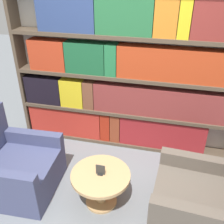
# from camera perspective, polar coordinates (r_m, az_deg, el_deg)

# --- Properties ---
(ground_plane) EXTENTS (14.00, 14.00, 0.00)m
(ground_plane) POSITION_cam_1_polar(r_m,az_deg,el_deg) (3.24, -2.14, -19.71)
(ground_plane) COLOR slate
(bookshelf) EXTENTS (3.16, 0.30, 2.20)m
(bookshelf) POSITION_cam_1_polar(r_m,az_deg,el_deg) (3.64, 2.75, 7.50)
(bookshelf) COLOR silver
(bookshelf) RESTS_ON ground_plane
(armchair_left) EXTENTS (0.93, 0.91, 0.95)m
(armchair_left) POSITION_cam_1_polar(r_m,az_deg,el_deg) (3.45, -20.64, -11.24)
(armchair_left) COLOR #42476B
(armchair_left) RESTS_ON ground_plane
(armchair_right) EXTENTS (0.95, 0.93, 0.95)m
(armchair_right) POSITION_cam_1_polar(r_m,az_deg,el_deg) (3.03, 19.02, -17.88)
(armchair_right) COLOR brown
(armchair_right) RESTS_ON ground_plane
(coffee_table) EXTENTS (0.66, 0.66, 0.44)m
(coffee_table) POSITION_cam_1_polar(r_m,az_deg,el_deg) (3.05, -2.46, -15.03)
(coffee_table) COLOR tan
(coffee_table) RESTS_ON ground_plane
(table_sign) EXTENTS (0.10, 0.06, 0.12)m
(table_sign) POSITION_cam_1_polar(r_m,az_deg,el_deg) (2.93, -2.53, -12.61)
(table_sign) COLOR black
(table_sign) RESTS_ON coffee_table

